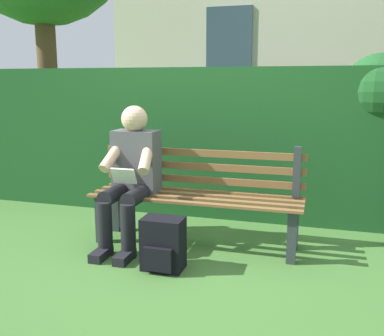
# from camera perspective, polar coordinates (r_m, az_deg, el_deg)

# --- Properties ---
(ground) EXTENTS (60.00, 60.00, 0.00)m
(ground) POSITION_cam_1_polar(r_m,az_deg,el_deg) (3.75, 0.44, -10.01)
(ground) COLOR #3D6B2D
(park_bench) EXTENTS (1.76, 0.46, 0.85)m
(park_bench) POSITION_cam_1_polar(r_m,az_deg,el_deg) (3.68, 0.74, -3.33)
(park_bench) COLOR #2D3338
(park_bench) RESTS_ON ground
(person_seated) EXTENTS (0.44, 0.73, 1.16)m
(person_seated) POSITION_cam_1_polar(r_m,az_deg,el_deg) (3.66, -7.97, -0.63)
(person_seated) COLOR #4C4C51
(person_seated) RESTS_ON ground
(hedge_backdrop) EXTENTS (6.34, 0.84, 1.61)m
(hedge_backdrop) POSITION_cam_1_polar(r_m,az_deg,el_deg) (4.73, -0.48, 4.22)
(hedge_backdrop) COLOR #19471E
(hedge_backdrop) RESTS_ON ground
(backpack) EXTENTS (0.30, 0.27, 0.39)m
(backpack) POSITION_cam_1_polar(r_m,az_deg,el_deg) (3.25, -3.80, -9.90)
(backpack) COLOR black
(backpack) RESTS_ON ground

